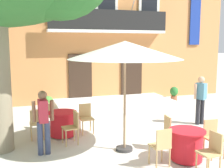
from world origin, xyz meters
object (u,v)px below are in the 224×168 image
object	(u,v)px
cafe_chair_near_tree_1	(86,116)
cafe_table_middle	(187,145)
pedestrian_mid_plaza	(43,119)
cafe_chair_middle_0	(171,130)
cafe_chair_middle_1	(161,144)
cafe_chair_middle_3	(213,136)
pedestrian_near_entrance	(201,97)
cafe_chair_near_tree_0	(73,125)
ground_planter_right	(174,94)
cafe_chair_near_tree_2	(52,114)
cafe_chair_near_tree_3	(37,122)
cafe_chair_middle_2	(212,150)
cafe_umbrella	(125,51)
cafe_table_near_tree	(63,124)
ground_planter_left	(48,103)

from	to	relation	value
cafe_chair_near_tree_1	cafe_table_middle	bearing A→B (deg)	-57.75
cafe_table_middle	pedestrian_mid_plaza	size ratio (longest dim) A/B	0.53
cafe_chair_middle_0	cafe_chair_middle_1	bearing A→B (deg)	-131.22
cafe_chair_middle_3	pedestrian_near_entrance	size ratio (longest dim) A/B	0.54
cafe_chair_near_tree_1	pedestrian_mid_plaza	distance (m)	2.00
cafe_chair_near_tree_0	pedestrian_near_entrance	xyz separation A→B (m)	(4.54, 0.48, 0.42)
cafe_chair_near_tree_0	ground_planter_right	world-z (taller)	cafe_chair_near_tree_0
cafe_chair_near_tree_2	cafe_chair_near_tree_3	xyz separation A→B (m)	(-0.51, -0.79, 0.00)
ground_planter_right	cafe_chair_middle_0	bearing A→B (deg)	-121.79
cafe_chair_middle_2	cafe_umbrella	distance (m)	3.06
pedestrian_mid_plaza	cafe_table_middle	bearing A→B (deg)	-24.74
cafe_umbrella	cafe_table_near_tree	bearing A→B (deg)	129.37
cafe_chair_middle_2	pedestrian_near_entrance	distance (m)	3.86
cafe_chair_near_tree_3	pedestrian_near_entrance	distance (m)	5.48
cafe_chair_near_tree_0	ground_planter_left	distance (m)	4.12
cafe_umbrella	pedestrian_near_entrance	size ratio (longest dim) A/B	1.73
cafe_chair_near_tree_2	cafe_umbrella	distance (m)	3.54
cafe_chair_middle_0	ground_planter_left	bearing A→B (deg)	116.26
cafe_chair_near_tree_0	pedestrian_mid_plaza	bearing A→B (deg)	-147.50
cafe_chair_near_tree_3	cafe_chair_middle_3	bearing A→B (deg)	-33.10
cafe_table_middle	cafe_chair_middle_0	size ratio (longest dim) A/B	0.95
cafe_umbrella	pedestrian_mid_plaza	bearing A→B (deg)	168.96
cafe_chair_middle_2	cafe_chair_middle_3	xyz separation A→B (m)	(0.64, 0.77, 0.00)
cafe_chair_middle_0	cafe_chair_near_tree_2	bearing A→B (deg)	135.94
cafe_chair_near_tree_1	cafe_chair_near_tree_2	world-z (taller)	same
cafe_table_middle	cafe_umbrella	distance (m)	2.74
cafe_chair_near_tree_1	cafe_chair_near_tree_2	size ratio (longest dim) A/B	1.00
cafe_table_near_tree	pedestrian_near_entrance	distance (m)	4.75
cafe_chair_near_tree_0	cafe_chair_middle_1	bearing A→B (deg)	-52.49
cafe_chair_near_tree_1	pedestrian_near_entrance	xyz separation A→B (m)	(3.96, -0.35, 0.42)
ground_planter_left	pedestrian_mid_plaza	world-z (taller)	pedestrian_mid_plaza
cafe_chair_middle_0	ground_planter_right	xyz separation A→B (m)	(3.26, 5.27, -0.11)
cafe_table_near_tree	pedestrian_near_entrance	size ratio (longest dim) A/B	0.51
ground_planter_right	cafe_table_near_tree	bearing A→B (deg)	-150.55
cafe_table_near_tree	cafe_chair_middle_3	size ratio (longest dim) A/B	0.95
cafe_chair_near_tree_0	cafe_chair_near_tree_3	distance (m)	1.13
cafe_chair_middle_0	pedestrian_mid_plaza	size ratio (longest dim) A/B	0.56
cafe_chair_near_tree_3	cafe_chair_middle_2	bearing A→B (deg)	-45.05
cafe_chair_middle_3	pedestrian_mid_plaza	distance (m)	4.23
cafe_chair_near_tree_2	cafe_chair_near_tree_1	bearing A→B (deg)	-31.82
cafe_chair_near_tree_2	pedestrian_mid_plaza	world-z (taller)	pedestrian_mid_plaza
cafe_chair_middle_2	pedestrian_mid_plaza	bearing A→B (deg)	146.18
cafe_chair_near_tree_1	ground_planter_right	bearing A→B (deg)	32.12
ground_planter_left	pedestrian_near_entrance	xyz separation A→B (m)	(4.80, -3.63, 0.59)
cafe_chair_near_tree_3	ground_planter_right	size ratio (longest dim) A/B	1.22
cafe_chair_middle_1	cafe_chair_middle_2	bearing A→B (deg)	-36.50
cafe_chair_middle_1	pedestrian_near_entrance	world-z (taller)	pedestrian_near_entrance
cafe_chair_near_tree_2	cafe_chair_middle_1	distance (m)	4.10
cafe_chair_middle_3	ground_planter_right	world-z (taller)	cafe_chair_middle_3
cafe_chair_near_tree_1	cafe_table_middle	distance (m)	3.36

